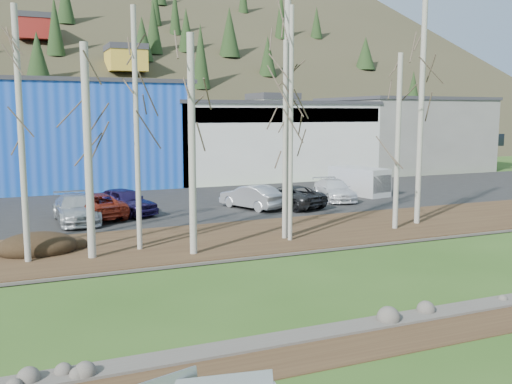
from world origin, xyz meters
name	(u,v)px	position (x,y,z in m)	size (l,w,h in m)	color
ground	(457,372)	(0.00, 0.00, 0.00)	(200.00, 200.00, 0.00)	#2A4A16
dirt_strip	(399,338)	(0.00, 2.10, 0.01)	(80.00, 1.80, 0.03)	#382616
near_bank_rocks	(376,325)	(0.00, 3.10, 0.00)	(80.00, 0.80, 0.50)	#47423D
river	(306,284)	(0.00, 7.20, 0.00)	(80.00, 8.00, 0.90)	black
far_bank_rocks	(259,256)	(0.00, 11.30, 0.00)	(80.00, 0.80, 0.46)	#47423D
far_bank	(231,239)	(0.00, 14.50, 0.07)	(80.00, 7.00, 0.15)	#382616
parking_lot	(172,205)	(0.00, 25.00, 0.07)	(80.00, 14.00, 0.14)	black
building_blue	(53,133)	(-6.00, 39.00, 4.16)	(20.40, 12.24, 8.30)	#1244B7
building_white	(260,139)	(12.00, 38.98, 3.41)	(18.36, 12.24, 6.80)	silver
building_grey	(402,134)	(28.00, 39.00, 3.66)	(14.28, 12.24, 7.30)	slate
hillside	(71,36)	(0.00, 84.00, 17.50)	(160.00, 72.00, 35.00)	#312F1D
dirt_mound	(37,245)	(-8.25, 14.88, 0.46)	(3.13, 2.21, 0.61)	black
birch_0	(21,136)	(-8.64, 13.52, 4.92)	(0.23, 0.23, 9.53)	beige
birch_2	(88,152)	(-6.30, 13.18, 4.28)	(0.31, 0.31, 8.25)	beige
birch_3	(137,130)	(-4.29, 13.85, 5.07)	(0.21, 0.21, 9.84)	beige
birch_4	(192,146)	(-2.45, 12.26, 4.49)	(0.29, 0.29, 8.68)	beige
birch_5	(285,141)	(2.18, 13.41, 4.53)	(0.22, 0.22, 8.77)	beige
birch_6	(291,126)	(2.23, 12.95, 5.23)	(0.19, 0.19, 10.15)	beige
birch_7	(287,111)	(2.40, 13.67, 5.86)	(0.28, 0.28, 11.41)	beige
birch_8	(398,142)	(8.16, 13.28, 4.37)	(0.25, 0.25, 8.44)	beige
birch_9	(421,108)	(10.02, 13.95, 6.01)	(0.28, 0.28, 11.71)	beige
car_1	(92,206)	(-5.20, 21.88, 0.83)	(2.30, 4.98, 1.38)	maroon
car_2	(76,209)	(-6.13, 21.02, 0.85)	(2.00, 4.93, 1.43)	#AAAEB2
car_3	(125,201)	(-3.39, 22.36, 0.89)	(1.76, 4.39, 1.49)	#211849
car_4	(252,197)	(3.91, 21.46, 0.85)	(1.50, 4.30, 1.42)	#BCBCBE
car_5	(289,196)	(6.17, 21.09, 0.81)	(2.23, 4.84, 1.34)	#262729
car_6	(334,190)	(10.13, 22.42, 0.81)	(1.88, 4.62, 1.34)	white
van_white	(361,181)	(13.12, 23.86, 1.09)	(2.68, 4.61, 1.89)	silver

